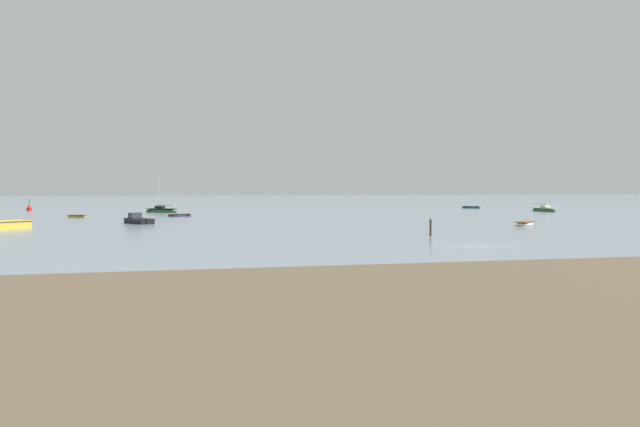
# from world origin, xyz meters

# --- Properties ---
(ground_plane) EXTENTS (800.00, 800.00, 0.00)m
(ground_plane) POSITION_xyz_m (0.00, 0.00, 0.00)
(ground_plane) COLOR gray
(rowboat_moored_0) EXTENTS (3.13, 2.51, 0.48)m
(rowboat_moored_0) POSITION_xyz_m (-32.40, 52.78, 0.13)
(rowboat_moored_0) COLOR gold
(rowboat_moored_0) RESTS_ON ground
(sailboat_moored_0) EXTENTS (2.30, 6.01, 6.60)m
(sailboat_moored_0) POSITION_xyz_m (43.84, 59.18, 0.29)
(sailboat_moored_0) COLOR #23602D
(sailboat_moored_0) RESTS_ON ground
(rowboat_moored_1) EXTENTS (3.80, 3.54, 0.61)m
(rowboat_moored_1) POSITION_xyz_m (16.73, 21.16, 0.17)
(rowboat_moored_1) COLOR white
(rowboat_moored_1) RESTS_ON ground
(rowboat_moored_2) EXTENTS (3.57, 1.87, 0.54)m
(rowboat_moored_2) POSITION_xyz_m (-18.67, 53.09, 0.15)
(rowboat_moored_2) COLOR navy
(rowboat_moored_2) RESTS_ON ground
(rowboat_moored_3) EXTENTS (3.74, 3.53, 0.61)m
(rowboat_moored_3) POSITION_xyz_m (40.20, 79.29, 0.16)
(rowboat_moored_3) COLOR #197084
(rowboat_moored_3) RESTS_ON ground
(motorboat_moored_1) EXTENTS (3.77, 4.89, 1.79)m
(motorboat_moored_1) POSITION_xyz_m (-23.73, 35.18, 0.27)
(motorboat_moored_1) COLOR black
(motorboat_moored_1) RESTS_ON ground
(sailboat_moored_1) EXTENTS (6.02, 4.74, 6.67)m
(sailboat_moored_1) POSITION_xyz_m (-21.41, 69.40, 0.29)
(sailboat_moored_1) COLOR #23602D
(sailboat_moored_1) RESTS_ON ground
(channel_buoy) EXTENTS (0.90, 0.90, 2.30)m
(channel_buoy) POSITION_xyz_m (-44.80, 83.87, 0.46)
(channel_buoy) COLOR red
(channel_buoy) RESTS_ON ground
(mooring_post_near) EXTENTS (0.22, 0.22, 1.63)m
(mooring_post_near) POSITION_xyz_m (0.88, 9.61, 0.70)
(mooring_post_near) COLOR #3B3323
(mooring_post_near) RESTS_ON ground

